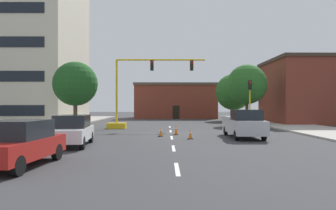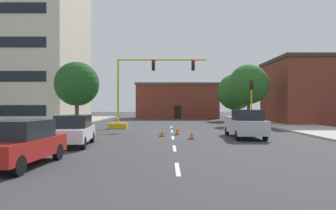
% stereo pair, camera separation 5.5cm
% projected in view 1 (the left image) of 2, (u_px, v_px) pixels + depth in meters
% --- Properties ---
extents(ground_plane, '(160.00, 160.00, 0.00)m').
position_uv_depth(ground_plane, '(171.00, 134.00, 25.51)').
color(ground_plane, '#38383A').
extents(sidewalk_left, '(6.00, 56.00, 0.14)m').
position_uv_depth(sidewalk_left, '(45.00, 126.00, 33.43)').
color(sidewalk_left, '#9E998E').
rests_on(sidewalk_left, ground_plane).
extents(sidewalk_right, '(6.00, 56.00, 0.14)m').
position_uv_depth(sidewalk_right, '(294.00, 126.00, 33.59)').
color(sidewalk_right, '#B2ADA3').
rests_on(sidewalk_right, ground_plane).
extents(lane_stripe_seg_0, '(0.16, 2.40, 0.01)m').
position_uv_depth(lane_stripe_seg_0, '(177.00, 169.00, 11.51)').
color(lane_stripe_seg_0, silver).
rests_on(lane_stripe_seg_0, ground_plane).
extents(lane_stripe_seg_1, '(0.16, 2.40, 0.01)m').
position_uv_depth(lane_stripe_seg_1, '(173.00, 148.00, 17.01)').
color(lane_stripe_seg_1, silver).
rests_on(lane_stripe_seg_1, ground_plane).
extents(lane_stripe_seg_2, '(0.16, 2.40, 0.01)m').
position_uv_depth(lane_stripe_seg_2, '(172.00, 138.00, 22.51)').
color(lane_stripe_seg_2, silver).
rests_on(lane_stripe_seg_2, ground_plane).
extents(lane_stripe_seg_3, '(0.16, 2.40, 0.01)m').
position_uv_depth(lane_stripe_seg_3, '(171.00, 131.00, 28.01)').
color(lane_stripe_seg_3, silver).
rests_on(lane_stripe_seg_3, ground_plane).
extents(lane_stripe_seg_4, '(0.16, 2.40, 0.01)m').
position_uv_depth(lane_stripe_seg_4, '(170.00, 127.00, 33.51)').
color(lane_stripe_seg_4, silver).
rests_on(lane_stripe_seg_4, ground_plane).
extents(building_tall_left, '(15.60, 13.70, 21.25)m').
position_uv_depth(building_tall_left, '(14.00, 37.00, 38.99)').
color(building_tall_left, beige).
rests_on(building_tall_left, ground_plane).
extents(building_brick_center, '(14.13, 9.08, 6.02)m').
position_uv_depth(building_brick_center, '(175.00, 101.00, 56.64)').
color(building_brick_center, brown).
rests_on(building_brick_center, ground_plane).
extents(building_row_right, '(14.15, 10.76, 8.10)m').
position_uv_depth(building_row_right, '(325.00, 91.00, 40.49)').
color(building_row_right, brown).
rests_on(building_row_right, ground_plane).
extents(traffic_signal_gantry, '(9.57, 1.20, 6.83)m').
position_uv_depth(traffic_signal_gantry, '(129.00, 105.00, 31.25)').
color(traffic_signal_gantry, yellow).
rests_on(traffic_signal_gantry, ground_plane).
extents(traffic_light_pole_right, '(0.32, 0.47, 4.80)m').
position_uv_depth(traffic_light_pole_right, '(250.00, 93.00, 32.31)').
color(traffic_light_pole_right, yellow).
rests_on(traffic_light_pole_right, ground_plane).
extents(tree_right_mid, '(4.58, 4.58, 6.99)m').
position_uv_depth(tree_right_mid, '(247.00, 84.00, 36.73)').
color(tree_right_mid, '#4C3823').
rests_on(tree_right_mid, ground_plane).
extents(tree_right_far, '(5.30, 5.30, 6.86)m').
position_uv_depth(tree_right_far, '(234.00, 92.00, 46.68)').
color(tree_right_far, brown).
rests_on(tree_right_far, ground_plane).
extents(tree_left_near, '(4.08, 4.08, 6.31)m').
position_uv_depth(tree_left_near, '(75.00, 84.00, 29.35)').
color(tree_left_near, brown).
rests_on(tree_left_near, ground_plane).
extents(pickup_truck_silver, '(2.02, 5.40, 1.99)m').
position_uv_depth(pickup_truck_silver, '(243.00, 124.00, 22.45)').
color(pickup_truck_silver, '#BCBCC1').
rests_on(pickup_truck_silver, ground_plane).
extents(sedan_white_near_left, '(2.25, 4.65, 1.74)m').
position_uv_depth(sedan_white_near_left, '(72.00, 130.00, 18.00)').
color(sedan_white_near_left, white).
rests_on(sedan_white_near_left, ground_plane).
extents(sedan_red_mid_left, '(2.18, 4.62, 1.74)m').
position_uv_depth(sedan_red_mid_left, '(19.00, 143.00, 11.93)').
color(sedan_red_mid_left, '#B21E19').
rests_on(sedan_red_mid_left, ground_plane).
extents(traffic_cone_roadside_a, '(0.36, 0.36, 0.78)m').
position_uv_depth(traffic_cone_roadside_a, '(176.00, 130.00, 24.71)').
color(traffic_cone_roadside_a, black).
rests_on(traffic_cone_roadside_a, ground_plane).
extents(traffic_cone_roadside_b, '(0.36, 0.36, 0.67)m').
position_uv_depth(traffic_cone_roadside_b, '(161.00, 132.00, 23.40)').
color(traffic_cone_roadside_b, black).
rests_on(traffic_cone_roadside_b, ground_plane).
extents(traffic_cone_roadside_c, '(0.36, 0.36, 0.65)m').
position_uv_depth(traffic_cone_roadside_c, '(190.00, 134.00, 21.69)').
color(traffic_cone_roadside_c, black).
rests_on(traffic_cone_roadside_c, ground_plane).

